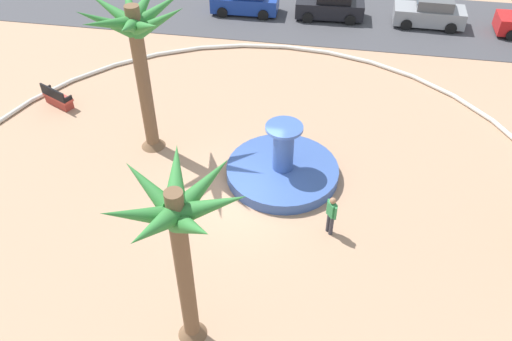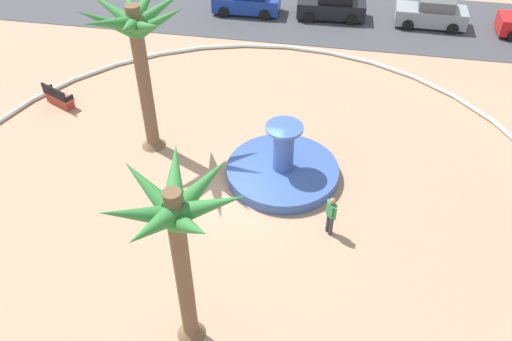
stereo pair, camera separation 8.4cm
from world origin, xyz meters
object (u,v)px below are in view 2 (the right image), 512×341
Objects in this scene: parked_car_leftmost at (247,1)px; parked_car_second at (332,6)px; palm_tree_by_curb at (177,228)px; person_cyclist_photo at (331,214)px; parked_car_third at (432,13)px; palm_tree_near_fountain at (137,39)px; bench_west at (59,98)px; fountain at (283,170)px.

parked_car_second is (5.10, 0.17, 0.00)m from parked_car_leftmost.
palm_tree_by_curb reaches higher than person_cyclist_photo.
parked_car_third reaches higher than person_cyclist_photo.
palm_tree_near_fountain is 7.25m from bench_west.
palm_tree_by_curb is at bearing -64.31° from palm_tree_near_fountain.
parked_car_second is (11.69, 11.72, 0.43)m from bench_west.
parked_car_second is at bearing 83.82° from palm_tree_by_curb.
bench_west is at bearing 157.74° from palm_tree_near_fountain.
person_cyclist_photo is at bearing -24.27° from bench_west.
parked_car_leftmost is (-4.30, 14.69, 0.45)m from fountain.
bench_west is (-5.28, 2.16, -4.48)m from palm_tree_near_fountain.
palm_tree_by_curb is 3.54× the size of bench_west.
person_cyclist_photo reaches higher than bench_west.
palm_tree_by_curb reaches higher than fountain.
fountain reaches higher than person_cyclist_photo.
parked_car_leftmost and parked_car_third have the same top height.
parked_car_third is (17.43, 11.69, 0.43)m from bench_west.
palm_tree_near_fountain is 14.36m from parked_car_leftmost.
palm_tree_by_curb is at bearing -83.02° from parked_car_leftmost.
fountain is 0.74× the size of palm_tree_by_curb.
person_cyclist_photo is 18.48m from parked_car_leftmost.
palm_tree_by_curb is 6.88m from person_cyclist_photo.
palm_tree_near_fountain is 9.26m from palm_tree_by_curb.
fountain is 14.90m from parked_car_second.
palm_tree_by_curb reaches higher than parked_car_third.
parked_car_second is at bearing 1.94° from parked_car_leftmost.
parked_car_second is at bearing 179.67° from parked_car_third.
parked_car_leftmost is (-2.70, 22.05, -3.64)m from palm_tree_by_curb.
palm_tree_near_fountain reaches higher than palm_tree_by_curb.
person_cyclist_photo is (7.62, -3.66, -3.92)m from palm_tree_near_fountain.
parked_car_second is at bearing 45.08° from bench_west.
parked_car_third reaches higher than bench_west.
fountain is at bearing -9.95° from palm_tree_near_fountain.
palm_tree_near_fountain is 3.93× the size of person_cyclist_photo.
fountain is 1.08× the size of parked_car_third.
bench_west is 0.41× the size of parked_car_second.
palm_tree_near_fountain is at bearing -22.26° from bench_west.
bench_west is 0.41× the size of parked_car_third.
person_cyclist_photo is (3.61, 4.68, -3.51)m from palm_tree_by_curb.
person_cyclist_photo is at bearing -104.53° from parked_car_third.
palm_tree_near_fountain is 15.82m from parked_car_second.
person_cyclist_photo is at bearing -86.07° from parked_car_second.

